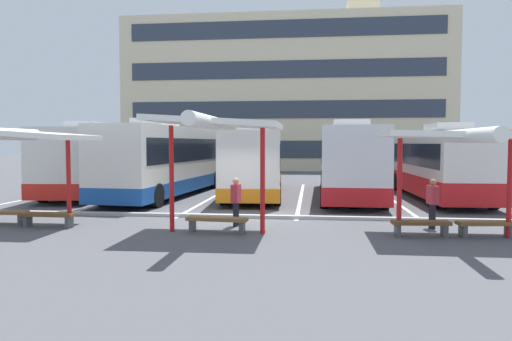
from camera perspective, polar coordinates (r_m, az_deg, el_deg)
ground_plane at (r=16.77m, az=-2.46°, el=-5.74°), size 160.00×160.00×0.00m
terminal_building at (r=52.16m, az=3.84°, el=8.59°), size 31.48×15.40×17.55m
coach_bus_0 at (r=26.16m, az=-18.39°, el=1.14°), size 3.57×11.06×3.67m
coach_bus_1 at (r=24.00m, az=-10.55°, el=1.20°), size 3.51×11.83×3.76m
coach_bus_2 at (r=24.20m, az=-0.06°, el=0.99°), size 3.27×11.58×3.51m
coach_bus_3 at (r=23.74m, az=11.04°, el=1.04°), size 2.90×12.01×3.68m
coach_bus_4 at (r=24.03m, az=21.00°, el=0.65°), size 2.82×10.42×3.52m
lane_stripe_0 at (r=26.75m, az=-23.13°, el=-2.59°), size 0.16×14.00×0.01m
lane_stripe_1 at (r=24.91m, az=-14.60°, el=-2.85°), size 0.16×14.00×0.01m
lane_stripe_2 at (r=23.70m, az=-4.96°, el=-3.07°), size 0.16×14.00×0.01m
lane_stripe_3 at (r=23.23m, az=5.39°, el=-3.20°), size 0.16×14.00×0.01m
lane_stripe_4 at (r=23.52m, az=15.83°, el=-3.23°), size 0.16×14.00×0.01m
lane_stripe_5 at (r=24.56m, az=25.69°, el=-3.16°), size 0.16×14.00×0.01m
waiting_shelter_0 at (r=16.54m, az=-26.72°, el=3.74°), size 4.02×4.73×3.15m
bench_0 at (r=17.49m, az=-28.36°, el=-4.65°), size 1.77×0.53×0.45m
bench_1 at (r=16.31m, az=-23.66°, el=-5.09°), size 1.69×0.43×0.45m
waiting_shelter_1 at (r=13.66m, az=-5.01°, el=5.42°), size 3.72×4.67×3.42m
bench_2 at (r=14.14m, az=-4.70°, el=-6.06°), size 1.85×0.58×0.45m
waiting_shelter_2 at (r=14.12m, az=23.07°, el=3.64°), size 3.97×4.75×3.01m
bench_3 at (r=14.22m, az=19.18°, el=-6.21°), size 1.63×0.53×0.45m
bench_4 at (r=14.85m, az=25.90°, el=-5.96°), size 1.65×0.63×0.45m
platform_kerb at (r=16.84m, az=-2.41°, el=-5.50°), size 44.00×0.24×0.12m
waiting_passenger_0 at (r=15.06m, az=-2.42°, el=-3.42°), size 0.28×0.47×1.54m
waiting_passenger_1 at (r=15.62m, az=20.41°, el=-3.39°), size 0.30×0.48×1.54m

